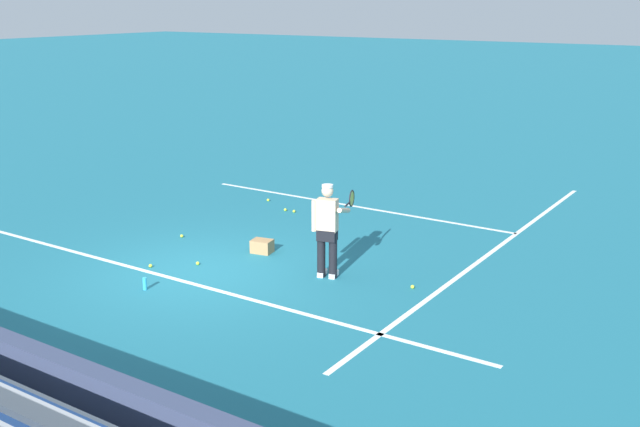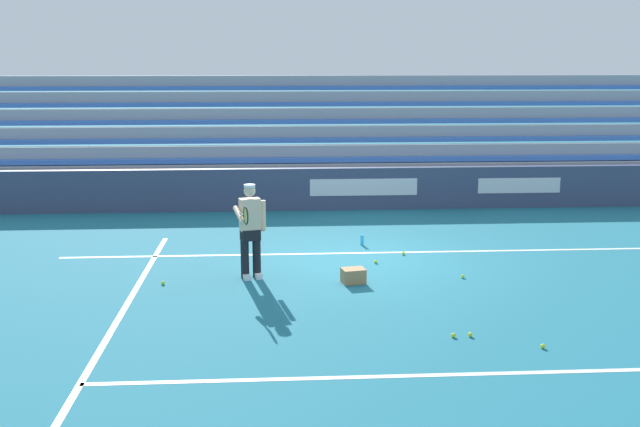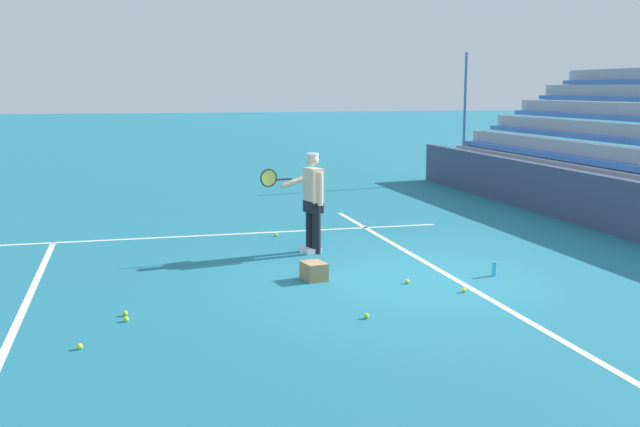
% 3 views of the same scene
% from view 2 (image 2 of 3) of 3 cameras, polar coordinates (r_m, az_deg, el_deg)
% --- Properties ---
extents(ground_plane, '(160.00, 160.00, 0.00)m').
position_cam_2_polar(ground_plane, '(14.82, 3.17, -3.53)').
color(ground_plane, '#1E6B7F').
extents(court_baseline_white, '(12.00, 0.10, 0.01)m').
position_cam_2_polar(court_baseline_white, '(15.30, 2.95, -3.02)').
color(court_baseline_white, white).
rests_on(court_baseline_white, ground).
extents(court_sideline_white, '(0.10, 12.00, 0.01)m').
position_cam_2_polar(court_sideline_white, '(11.18, -15.96, -9.19)').
color(court_sideline_white, white).
rests_on(court_sideline_white, ground).
extents(court_service_line_white, '(8.22, 0.10, 0.01)m').
position_cam_2_polar(court_service_line_white, '(9.68, 7.05, -12.16)').
color(court_service_line_white, white).
rests_on(court_service_line_white, ground).
extents(back_wall_sponsor_board, '(22.82, 0.25, 1.10)m').
position_cam_2_polar(back_wall_sponsor_board, '(19.53, 1.52, 1.91)').
color(back_wall_sponsor_board, '#384260').
rests_on(back_wall_sponsor_board, ground).
extents(bleacher_stand, '(21.68, 4.00, 3.85)m').
position_cam_2_polar(bleacher_stand, '(22.08, 0.89, 3.71)').
color(bleacher_stand, '#9EA3A8').
rests_on(bleacher_stand, ground).
extents(tennis_player, '(0.59, 1.07, 1.71)m').
position_cam_2_polar(tennis_player, '(13.43, -5.34, -1.25)').
color(tennis_player, black).
rests_on(tennis_player, ground).
extents(ball_box_cardboard, '(0.45, 0.37, 0.26)m').
position_cam_2_polar(ball_box_cardboard, '(13.29, 2.55, -4.76)').
color(ball_box_cardboard, '#A87F51').
rests_on(ball_box_cardboard, ground).
extents(tennis_ball_on_baseline, '(0.07, 0.07, 0.07)m').
position_cam_2_polar(tennis_ball_on_baseline, '(11.05, 11.38, -9.04)').
color(tennis_ball_on_baseline, '#CCE533').
rests_on(tennis_ball_on_baseline, ground).
extents(tennis_ball_toward_net, '(0.07, 0.07, 0.07)m').
position_cam_2_polar(tennis_ball_toward_net, '(10.87, 16.61, -9.66)').
color(tennis_ball_toward_net, '#CCE533').
rests_on(tennis_ball_toward_net, ground).
extents(tennis_ball_far_left, '(0.07, 0.07, 0.07)m').
position_cam_2_polar(tennis_ball_far_left, '(13.48, -11.88, -5.19)').
color(tennis_ball_far_left, '#CCE533').
rests_on(tennis_ball_far_left, ground).
extents(tennis_ball_near_player, '(0.07, 0.07, 0.07)m').
position_cam_2_polar(tennis_ball_near_player, '(10.98, 10.13, -9.12)').
color(tennis_ball_near_player, '#CCE533').
rests_on(tennis_ball_near_player, ground).
extents(tennis_ball_midcourt, '(0.07, 0.07, 0.07)m').
position_cam_2_polar(tennis_ball_midcourt, '(15.23, 6.37, -3.03)').
color(tennis_ball_midcourt, '#CCE533').
rests_on(tennis_ball_midcourt, ground).
extents(tennis_ball_by_box, '(0.07, 0.07, 0.07)m').
position_cam_2_polar(tennis_ball_by_box, '(14.57, 4.27, -3.67)').
color(tennis_ball_by_box, '#CCE533').
rests_on(tennis_ball_by_box, ground).
extents(tennis_ball_far_right, '(0.07, 0.07, 0.07)m').
position_cam_2_polar(tennis_ball_far_right, '(13.82, 10.83, -4.73)').
color(tennis_ball_far_right, '#CCE533').
rests_on(tennis_ball_far_right, ground).
extents(water_bottle, '(0.07, 0.07, 0.22)m').
position_cam_2_polar(water_bottle, '(15.92, 3.22, -2.03)').
color(water_bottle, '#33B2E5').
rests_on(water_bottle, ground).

